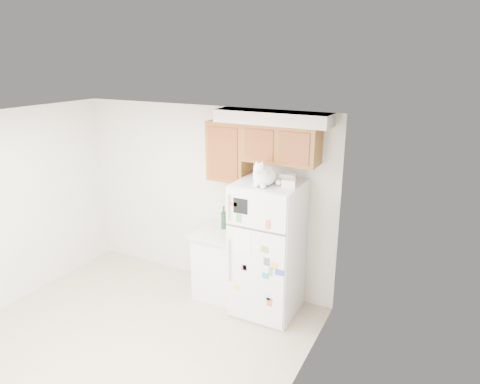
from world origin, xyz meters
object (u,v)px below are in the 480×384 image
Objects in this scene: cat at (264,176)px; storage_box_back at (288,178)px; refrigerator at (267,249)px; bottle_amber at (233,218)px; bottle_green at (224,217)px; storage_box_front at (289,183)px; base_counter at (222,263)px.

storage_box_back is at bearing 54.38° from cat.
refrigerator is 0.93m from storage_box_back.
refrigerator is at bearing -22.54° from bottle_amber.
bottle_amber is (0.10, 0.07, -0.01)m from bottle_green.
storage_box_back is 0.21m from storage_box_front.
storage_box_back reaches higher than bottle_amber.
base_counter is at bearing 159.69° from storage_box_front.
cat is 1.45× the size of bottle_green.
storage_box_front is 0.48× the size of bottle_green.
base_counter is 1.61m from storage_box_front.
refrigerator is 0.98m from cat.
refrigerator is 9.44× the size of storage_box_back.
storage_box_back is (0.19, 0.27, -0.07)m from cat.
cat reaches higher than bottle_amber.
storage_box_back is at bearing 34.19° from refrigerator.
storage_box_back is at bearing -9.16° from bottle_amber.
bottle_green is (-0.98, 0.25, -0.67)m from storage_box_front.
storage_box_back is (0.88, 0.05, 1.29)m from base_counter.
bottle_amber is at bearing 148.03° from storage_box_front.
cat is at bearing -24.69° from bottle_green.
storage_box_front is 0.52× the size of bottle_amber.
refrigerator reaches higher than base_counter.
bottle_green is at bearing 165.59° from refrigerator.
base_counter is at bearing 174.62° from storage_box_back.
refrigerator reaches higher than bottle_green.
storage_box_back reaches higher than refrigerator.
cat is 1.08m from bottle_green.
bottle_amber is at bearing 146.90° from cat.
base_counter is 2.92× the size of bottle_green.
refrigerator is 5.40× the size of bottle_green.
cat is at bearing -92.50° from refrigerator.
storage_box_front is at bearing -14.19° from bottle_green.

